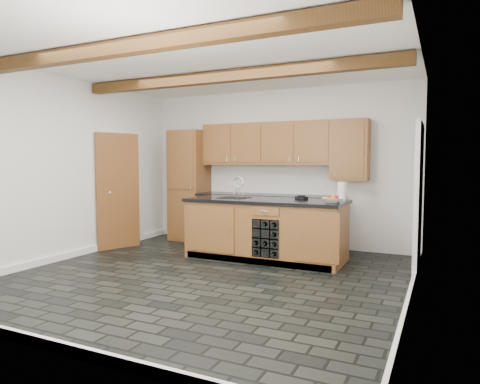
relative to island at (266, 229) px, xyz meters
The scene contains 10 objects.
ground 1.40m from the island, 103.45° to the right, with size 5.00×5.00×0.00m, color black.
room_shell 1.36m from the island, 117.50° to the right, with size 5.01×5.00×5.00m.
back_cabinetry 1.28m from the island, 125.62° to the left, with size 3.65×0.62×2.20m.
island is the anchor object (origin of this frame).
faucet 0.75m from the island, behind, with size 0.45×0.40×0.34m.
kitchen_scale 0.74m from the island, 26.91° to the left, with size 0.21×0.17×0.06m.
fruit_bowl 1.19m from the island, ahead, with size 0.30×0.30×0.07m, color silver.
fruit_cluster 1.21m from the island, ahead, with size 0.16×0.17×0.07m.
paper_towel 1.29m from the island, 13.11° to the left, with size 0.13×0.13×0.28m, color white.
mug 1.54m from the island, 136.12° to the left, with size 0.09×0.09×0.09m, color white.
Camera 1 is at (2.78, -4.81, 1.50)m, focal length 32.00 mm.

